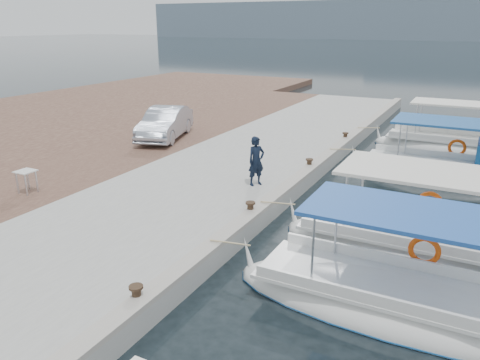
% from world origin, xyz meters
% --- Properties ---
extents(ground, '(400.00, 400.00, 0.00)m').
position_xyz_m(ground, '(0.00, 0.00, 0.00)').
color(ground, black).
rests_on(ground, ground).
extents(concrete_quay, '(6.00, 40.00, 0.50)m').
position_xyz_m(concrete_quay, '(-3.00, 5.00, 0.25)').
color(concrete_quay, '#9A9A95').
rests_on(concrete_quay, ground).
extents(quay_curb, '(0.44, 40.00, 0.12)m').
position_xyz_m(quay_curb, '(-0.22, 5.00, 0.56)').
color(quay_curb, '#9F988D').
rests_on(quay_curb, concrete_quay).
extents(cobblestone_strip, '(4.00, 40.00, 0.50)m').
position_xyz_m(cobblestone_strip, '(-8.00, 5.00, 0.25)').
color(cobblestone_strip, '#52352B').
rests_on(cobblestone_strip, ground).
extents(fishing_caique_b, '(7.06, 2.22, 2.83)m').
position_xyz_m(fishing_caique_b, '(4.12, -0.80, 0.12)').
color(fishing_caique_b, white).
rests_on(fishing_caique_b, ground).
extents(fishing_caique_c, '(6.62, 2.47, 2.83)m').
position_xyz_m(fishing_caique_c, '(3.90, 2.09, 0.12)').
color(fishing_caique_c, white).
rests_on(fishing_caique_c, ground).
extents(fishing_caique_d, '(7.12, 2.48, 2.83)m').
position_xyz_m(fishing_caique_d, '(4.26, 8.93, 0.19)').
color(fishing_caique_d, white).
rests_on(fishing_caique_d, ground).
extents(fishing_caique_e, '(7.02, 2.18, 2.83)m').
position_xyz_m(fishing_caique_e, '(4.10, 13.65, 0.12)').
color(fishing_caique_e, white).
rests_on(fishing_caique_e, ground).
extents(mooring_bollards, '(0.28, 20.28, 0.33)m').
position_xyz_m(mooring_bollards, '(-0.35, 1.50, 0.69)').
color(mooring_bollards, black).
rests_on(mooring_bollards, concrete_quay).
extents(fisherman, '(0.65, 0.71, 1.64)m').
position_xyz_m(fisherman, '(-1.26, 3.78, 1.32)').
color(fisherman, black).
rests_on(fisherman, concrete_quay).
extents(parked_car, '(2.77, 4.62, 1.44)m').
position_xyz_m(parked_car, '(-7.88, 7.86, 1.22)').
color(parked_car, '#A8B1C0').
rests_on(parked_car, cobblestone_strip).
extents(folding_table, '(0.55, 0.55, 0.73)m').
position_xyz_m(folding_table, '(-7.36, -0.24, 1.02)').
color(folding_table, silver).
rests_on(folding_table, cobblestone_strip).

